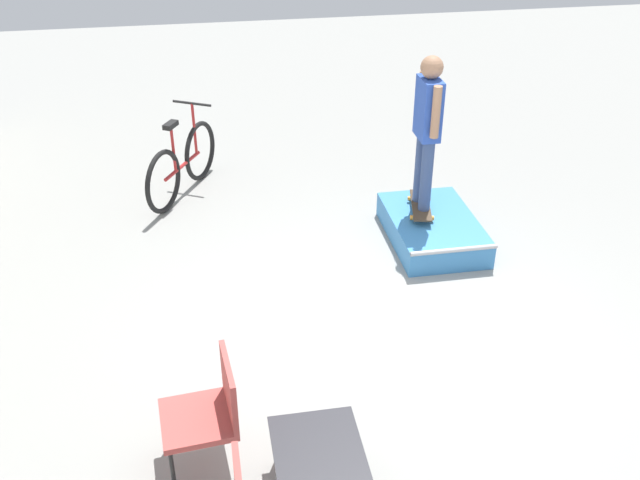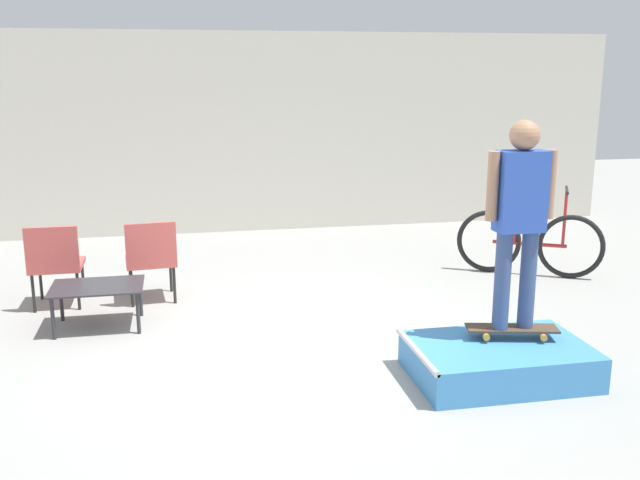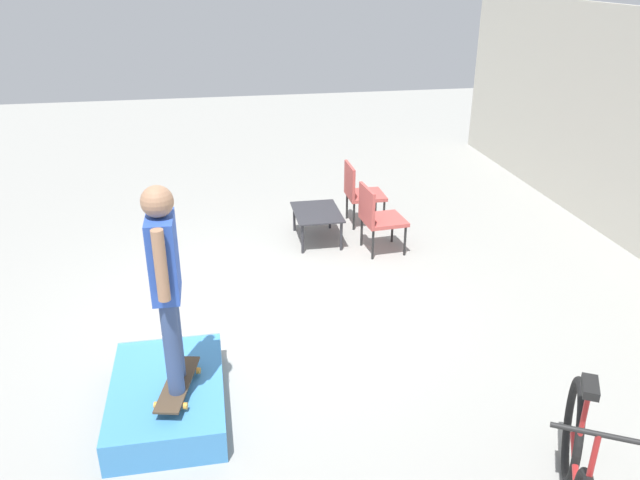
# 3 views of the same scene
# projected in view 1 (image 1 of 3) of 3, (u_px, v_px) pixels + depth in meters

# --- Properties ---
(ground_plane) EXTENTS (24.00, 24.00, 0.00)m
(ground_plane) POSITION_uv_depth(u_px,v_px,m) (384.00, 335.00, 6.57)
(ground_plane) COLOR gray
(skate_ramp_box) EXTENTS (1.43, 0.93, 0.31)m
(skate_ramp_box) POSITION_uv_depth(u_px,v_px,m) (432.00, 229.00, 7.97)
(skate_ramp_box) COLOR #3D84C6
(skate_ramp_box) RESTS_ON ground_plane
(skateboard_on_ramp) EXTENTS (0.77, 0.37, 0.07)m
(skateboard_on_ramp) POSITION_uv_depth(u_px,v_px,m) (421.00, 205.00, 7.97)
(skateboard_on_ramp) COLOR #473828
(skateboard_on_ramp) RESTS_ON skate_ramp_box
(person_skater) EXTENTS (0.57, 0.24, 1.68)m
(person_skater) POSITION_uv_depth(u_px,v_px,m) (428.00, 121.00, 7.46)
(person_skater) COLOR #384C7A
(person_skater) RESTS_ON skateboard_on_ramp
(coffee_table) EXTENTS (0.86, 0.62, 0.42)m
(coffee_table) POSITION_uv_depth(u_px,v_px,m) (320.00, 462.00, 4.80)
(coffee_table) COLOR #2D2D33
(coffee_table) RESTS_ON ground_plane
(patio_chair_right) EXTENTS (0.57, 0.57, 0.90)m
(patio_chair_right) POSITION_uv_depth(u_px,v_px,m) (210.00, 409.00, 5.04)
(patio_chair_right) COLOR black
(patio_chair_right) RESTS_ON ground_plane
(bicycle) EXTENTS (1.55, 0.88, 1.08)m
(bicycle) POSITION_uv_depth(u_px,v_px,m) (182.00, 164.00, 8.84)
(bicycle) COLOR black
(bicycle) RESTS_ON ground_plane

